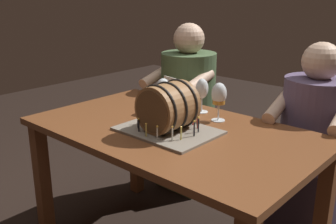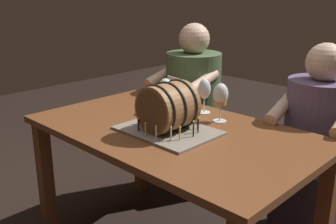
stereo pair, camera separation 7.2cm
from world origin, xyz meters
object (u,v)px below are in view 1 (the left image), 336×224
object	(u,v)px
wine_glass_amber	(219,96)
person_seated_left	(188,112)
person_seated_right	(311,149)
wine_glass_white	(163,89)
barrel_cake	(168,110)
wine_glass_empty	(202,90)
menu_card	(169,90)
dining_table	(172,148)

from	to	relation	value
wine_glass_amber	person_seated_left	size ratio (longest dim) A/B	0.17
person_seated_left	person_seated_right	world-z (taller)	person_seated_left
wine_glass_amber	wine_glass_white	bearing A→B (deg)	-165.88
barrel_cake	wine_glass_empty	size ratio (longest dim) A/B	2.39
wine_glass_white	wine_glass_amber	bearing A→B (deg)	14.12
wine_glass_amber	menu_card	world-z (taller)	wine_glass_amber
wine_glass_amber	menu_card	xyz separation A→B (m)	(-0.42, 0.07, -0.06)
wine_glass_empty	wine_glass_amber	xyz separation A→B (m)	(0.16, -0.06, 0.01)
barrel_cake	person_seated_right	size ratio (longest dim) A/B	0.41
dining_table	menu_card	distance (m)	0.49
barrel_cake	menu_card	bearing A→B (deg)	131.35
wine_glass_empty	wine_glass_white	world-z (taller)	same
wine_glass_white	person_seated_right	size ratio (longest dim) A/B	0.17
wine_glass_amber	menu_card	distance (m)	0.43
barrel_cake	wine_glass_white	xyz separation A→B (m)	(-0.23, 0.22, 0.02)
wine_glass_empty	wine_glass_white	xyz separation A→B (m)	(-0.16, -0.14, 0.00)
wine_glass_white	person_seated_left	bearing A→B (deg)	114.68
wine_glass_amber	barrel_cake	bearing A→B (deg)	-105.91
wine_glass_empty	dining_table	bearing A→B (deg)	-80.44
wine_glass_empty	person_seated_left	xyz separation A→B (m)	(-0.40, 0.37, -0.30)
menu_card	barrel_cake	bearing A→B (deg)	-39.92
wine_glass_empty	person_seated_left	world-z (taller)	person_seated_left
dining_table	wine_glass_empty	size ratio (longest dim) A/B	7.46
dining_table	person_seated_left	bearing A→B (deg)	123.60
wine_glass_white	person_seated_left	distance (m)	0.63
menu_card	person_seated_left	distance (m)	0.45
dining_table	wine_glass_amber	world-z (taller)	wine_glass_amber
barrel_cake	wine_glass_amber	bearing A→B (deg)	74.09
wine_glass_white	menu_card	size ratio (longest dim) A/B	1.21
barrel_cake	person_seated_left	world-z (taller)	person_seated_left
wine_glass_amber	person_seated_right	world-z (taller)	person_seated_right
menu_card	wine_glass_empty	bearing A→B (deg)	5.43
wine_glass_empty	wine_glass_amber	size ratio (longest dim) A/B	0.94
wine_glass_empty	wine_glass_amber	bearing A→B (deg)	-21.07
barrel_cake	person_seated_left	bearing A→B (deg)	122.70
wine_glass_empty	barrel_cake	bearing A→B (deg)	-79.02
menu_card	wine_glass_white	bearing A→B (deg)	-49.41
dining_table	barrel_cake	bearing A→B (deg)	-70.77
person_seated_right	barrel_cake	bearing A→B (deg)	-120.71
wine_glass_white	person_seated_left	xyz separation A→B (m)	(-0.23, 0.51, -0.30)
dining_table	person_seated_left	world-z (taller)	person_seated_left
dining_table	wine_glass_empty	bearing A→B (deg)	99.56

